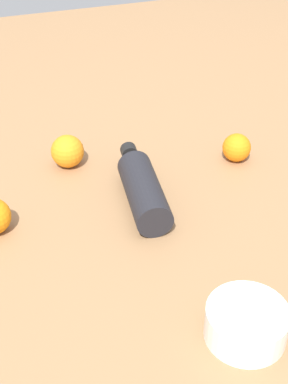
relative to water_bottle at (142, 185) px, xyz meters
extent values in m
plane|color=olive|center=(0.04, 0.00, -0.04)|extent=(2.40, 2.40, 0.00)
cylinder|color=black|center=(0.00, -0.02, 0.00)|extent=(0.09, 0.20, 0.07)
cone|color=black|center=(0.01, 0.09, 0.00)|extent=(0.07, 0.05, 0.07)
cylinder|color=black|center=(0.01, 0.13, 0.00)|extent=(0.04, 0.03, 0.04)
sphere|color=orange|center=(0.25, 0.07, 0.00)|extent=(0.06, 0.06, 0.06)
sphere|color=orange|center=(-0.11, 0.17, 0.00)|extent=(0.07, 0.07, 0.07)
cylinder|color=white|center=(0.05, -0.38, -0.01)|extent=(0.13, 0.13, 0.05)
camera|label=1|loc=(-0.28, -0.87, 0.66)|focal=52.42mm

